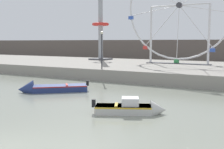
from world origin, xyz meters
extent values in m
cube|color=gray|center=(0.00, 26.77, 0.60)|extent=(110.00, 18.31, 1.21)
cube|color=#564C47|center=(0.00, 44.62, 2.20)|extent=(140.00, 3.00, 4.40)
cube|color=silver|center=(1.71, 7.21, 0.23)|extent=(3.32, 2.40, 0.46)
cube|color=gold|center=(1.71, 7.21, 0.42)|extent=(3.30, 2.40, 0.08)
cone|color=silver|center=(3.49, 8.08, 0.23)|extent=(1.25, 1.35, 1.08)
cube|color=black|center=(0.21, 6.48, 0.57)|extent=(0.29, 0.30, 0.44)
cube|color=silver|center=(2.06, 7.38, 0.69)|extent=(1.24, 1.23, 0.45)
cube|color=gold|center=(1.36, 7.04, 0.49)|extent=(0.57, 0.94, 0.06)
cube|color=navy|center=(-6.03, 11.05, 0.25)|extent=(4.22, 3.95, 0.51)
cube|color=#B2231E|center=(-6.03, 11.05, 0.47)|extent=(4.20, 3.93, 0.08)
cone|color=navy|center=(-8.07, 9.28, 0.25)|extent=(1.83, 1.86, 1.44)
cube|color=black|center=(-4.34, 12.52, 0.62)|extent=(0.31, 0.31, 0.44)
cube|color=#B2231E|center=(-5.63, 11.40, 0.54)|extent=(0.97, 1.08, 0.06)
torus|color=silver|center=(-1.61, 29.16, 8.62)|extent=(13.87, 0.24, 13.87)
cylinder|color=#38383D|center=(-1.61, 29.16, 8.62)|extent=(0.70, 0.50, 0.70)
cylinder|color=silver|center=(-3.86, 29.16, 6.07)|extent=(4.57, 0.08, 5.16)
cube|color=red|center=(-6.12, 29.16, 3.23)|extent=(0.56, 0.48, 0.44)
cylinder|color=silver|center=(-1.69, 29.16, 5.22)|extent=(0.25, 0.08, 6.82)
cube|color=#33934C|center=(-1.78, 29.16, 1.53)|extent=(0.56, 0.48, 0.44)
cylinder|color=silver|center=(0.52, 29.16, 5.96)|extent=(4.31, 0.08, 5.38)
cube|color=#3356B7|center=(2.64, 29.16, 3.02)|extent=(0.56, 0.48, 0.44)
cylinder|color=silver|center=(1.73, 29.16, 7.95)|extent=(6.70, 0.08, 1.43)
cylinder|color=silver|center=(-4.98, 29.16, 8.11)|extent=(6.75, 0.08, 1.10)
cube|color=#3356B7|center=(-8.35, 29.16, 7.33)|extent=(0.56, 0.48, 0.44)
cylinder|color=silver|center=(-5.36, 29.16, 4.92)|extent=(0.28, 0.28, 7.42)
cylinder|color=silver|center=(2.14, 29.16, 4.92)|extent=(0.28, 0.28, 7.42)
cylinder|color=silver|center=(-1.61, 29.16, 8.62)|extent=(7.50, 0.18, 0.18)
cube|color=#4C4C51|center=(-1.61, 29.16, 1.25)|extent=(8.30, 1.20, 0.08)
cylinder|color=#999EA3|center=(-14.58, 31.24, 6.87)|extent=(0.70, 0.70, 11.33)
torus|color=red|center=(-14.58, 31.24, 6.76)|extent=(2.64, 2.64, 0.44)
cube|color=#4C4C51|center=(-14.58, 31.24, 1.33)|extent=(2.80, 2.80, 0.24)
cylinder|color=#2D2D33|center=(-6.52, 18.38, 3.02)|extent=(0.12, 0.12, 3.62)
sphere|color=#F2EACC|center=(-6.52, 18.38, 4.96)|extent=(0.32, 0.32, 0.32)
camera|label=1|loc=(8.77, -6.63, 4.01)|focal=45.19mm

